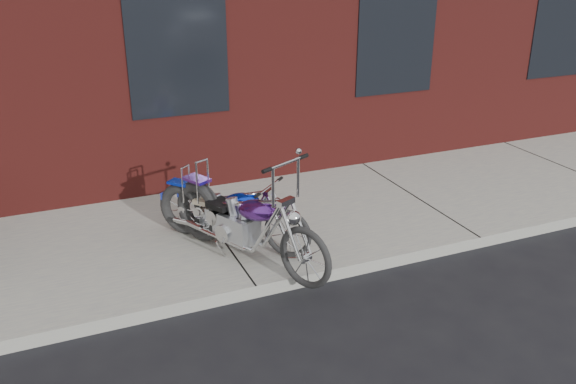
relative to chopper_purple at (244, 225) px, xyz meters
name	(u,v)px	position (x,y,z in m)	size (l,w,h in m)	color
ground	(256,298)	(-0.09, -0.62, -0.59)	(120.00, 120.00, 0.00)	black
sidewalk	(216,235)	(-0.09, 0.88, -0.51)	(22.00, 3.00, 0.15)	gray
chopper_purple	(244,225)	(0.00, 0.00, 0.00)	(1.14, 2.25, 1.36)	black
chopper_blue	(229,215)	(-0.04, 0.46, -0.06)	(1.46, 1.63, 0.91)	black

